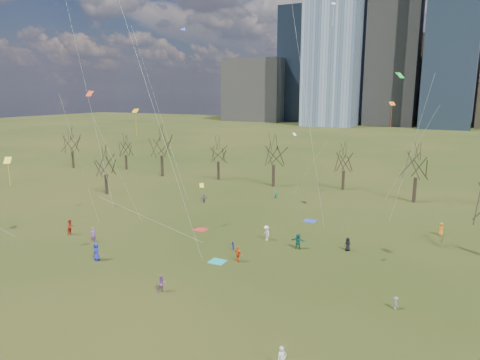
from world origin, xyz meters
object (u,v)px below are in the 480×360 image
at_px(person_0, 97,251).
at_px(blanket_navy, 310,221).
at_px(blanket_teal, 217,262).
at_px(person_1, 282,359).
at_px(blanket_crimson, 200,229).
at_px(person_4, 238,254).
at_px(person_2, 70,227).

bearing_deg(person_0, blanket_navy, 78.60).
distance_m(blanket_teal, person_0, 12.40).
bearing_deg(person_1, blanket_navy, 57.36).
distance_m(blanket_navy, blanket_crimson, 14.78).
xyz_separation_m(blanket_navy, person_4, (-2.34, -16.85, 0.80)).
bearing_deg(person_2, person_0, -119.57).
relative_size(person_0, person_1, 1.14).
height_order(blanket_teal, blanket_crimson, same).
distance_m(blanket_crimson, person_0, 13.92).
distance_m(blanket_navy, person_2, 30.33).
bearing_deg(person_1, person_2, 111.25).
xyz_separation_m(blanket_crimson, person_1, (19.01, -21.55, 0.82)).
xyz_separation_m(person_1, person_4, (-10.14, 14.34, -0.01)).
distance_m(blanket_teal, person_4, 2.25).
bearing_deg(blanket_teal, blanket_navy, 76.52).
distance_m(blanket_crimson, person_2, 15.62).
bearing_deg(person_0, person_1, 3.08).
xyz_separation_m(blanket_teal, person_4, (1.91, 0.88, 0.80)).
bearing_deg(blanket_teal, person_4, 24.87).
bearing_deg(blanket_crimson, person_0, -108.04).
height_order(person_2, person_4, person_2).
xyz_separation_m(person_1, person_2, (-32.05, 13.00, 0.11)).
distance_m(blanket_navy, person_1, 32.16).
bearing_deg(person_4, person_1, 142.63).
relative_size(blanket_crimson, person_1, 0.96).
relative_size(blanket_teal, person_2, 0.85).
xyz_separation_m(blanket_crimson, person_0, (-4.30, -13.21, 0.93)).
bearing_deg(person_1, person_0, 113.62).
relative_size(blanket_navy, blanket_crimson, 1.00).
relative_size(person_1, person_2, 0.88).
relative_size(blanket_crimson, person_0, 0.85).
bearing_deg(blanket_teal, person_0, -155.59).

